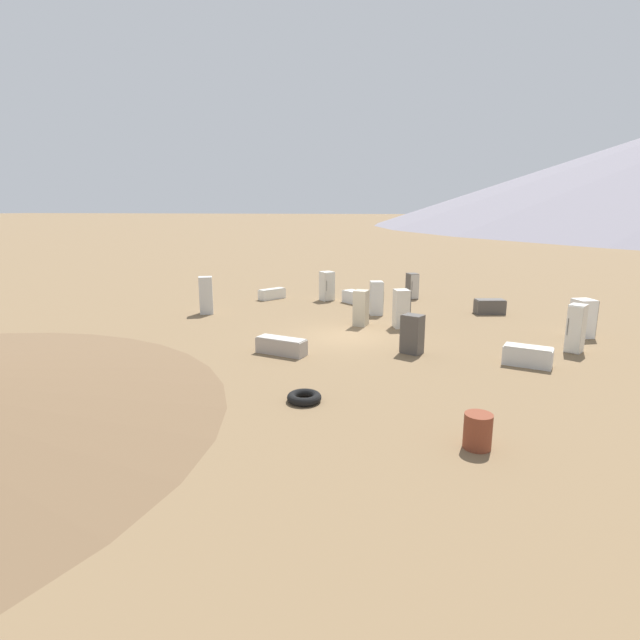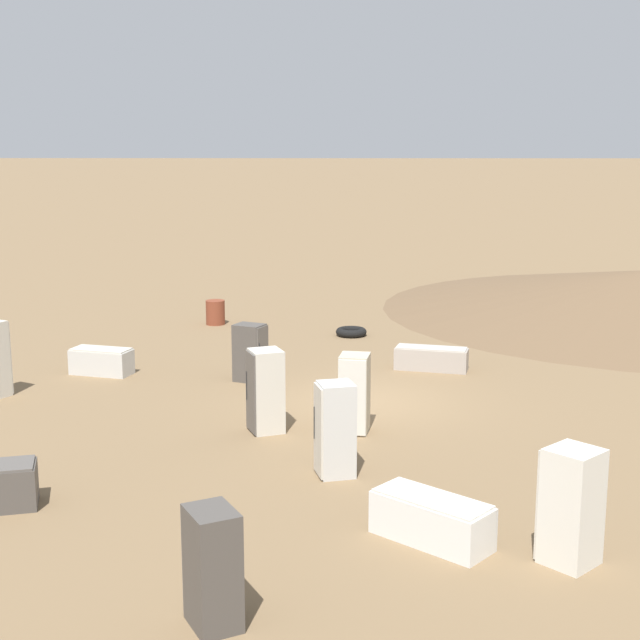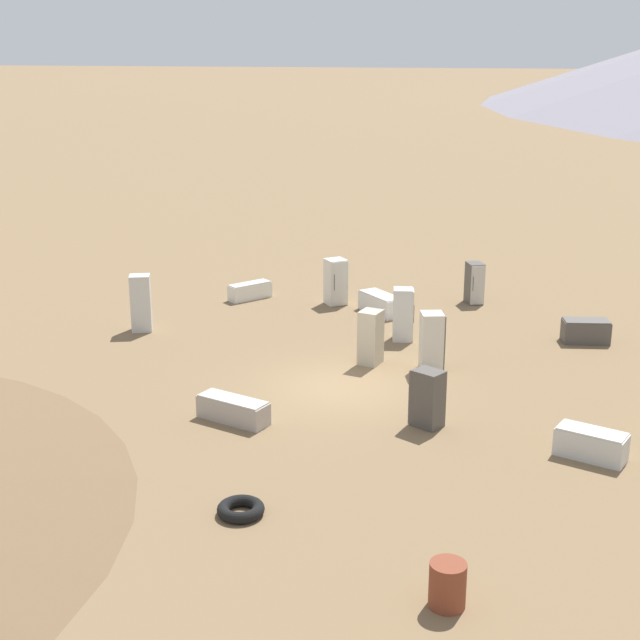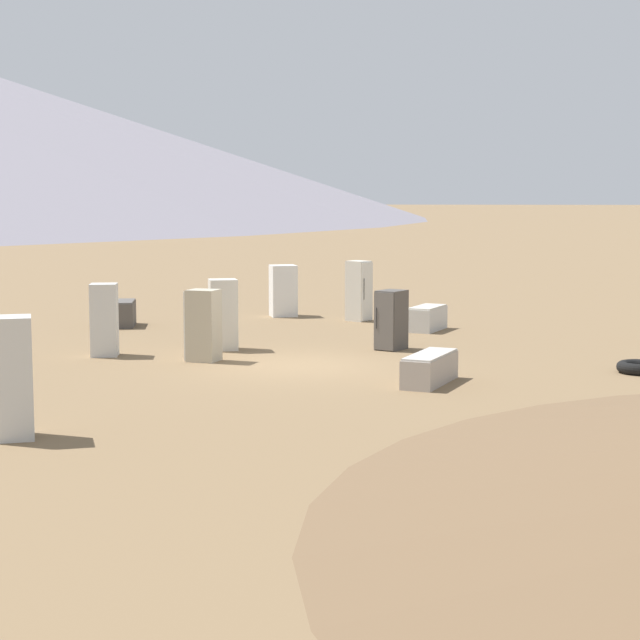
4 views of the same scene
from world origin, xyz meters
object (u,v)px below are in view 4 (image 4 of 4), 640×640
at_px(discarded_fridge_8, 203,325).
at_px(discarded_fridge_10, 391,320).
at_px(discarded_fridge_0, 104,320).
at_px(discarded_fridge_11, 427,318).
at_px(discarded_fridge_5, 12,378).
at_px(discarded_fridge_2, 223,315).
at_px(discarded_fridge_4, 122,313).
at_px(scrap_tire, 640,367).
at_px(discarded_fridge_1, 430,369).
at_px(discarded_fridge_9, 283,291).
at_px(discarded_fridge_3, 359,291).

relative_size(discarded_fridge_8, discarded_fridge_10, 1.12).
xyz_separation_m(discarded_fridge_0, discarded_fridge_11, (-6.33, 7.21, -0.52)).
bearing_deg(discarded_fridge_5, discarded_fridge_2, -29.20).
distance_m(discarded_fridge_2, discarded_fridge_11, 6.75).
height_order(discarded_fridge_4, discarded_fridge_8, discarded_fridge_8).
height_order(discarded_fridge_10, discarded_fridge_11, discarded_fridge_10).
bearing_deg(discarded_fridge_11, scrap_tire, 142.28).
bearing_deg(discarded_fridge_10, discarded_fridge_8, 56.26).
distance_m(discarded_fridge_1, discarded_fridge_4, 12.69).
xyz_separation_m(discarded_fridge_0, discarded_fridge_10, (-2.30, 6.64, -0.13)).
xyz_separation_m(discarded_fridge_5, discarded_fridge_9, (-17.77, 0.46, -0.15)).
xyz_separation_m(discarded_fridge_11, scrap_tire, (6.62, 5.15, -0.22)).
bearing_deg(discarded_fridge_0, discarded_fridge_8, -23.39).
relative_size(discarded_fridge_0, discarded_fridge_8, 1.04).
xyz_separation_m(discarded_fridge_0, discarded_fridge_9, (-9.15, 2.37, -0.05)).
distance_m(discarded_fridge_9, discarded_fridge_10, 8.06).
bearing_deg(discarded_fridge_10, discarded_fridge_3, -51.07).
height_order(discarded_fridge_4, discarded_fridge_9, discarded_fridge_9).
bearing_deg(discarded_fridge_9, discarded_fridge_2, -112.48).
relative_size(discarded_fridge_0, discarded_fridge_2, 0.99).
xyz_separation_m(discarded_fridge_3, discarded_fridge_10, (6.00, 1.69, -0.18)).
bearing_deg(discarded_fridge_8, scrap_tire, -81.52).
xyz_separation_m(discarded_fridge_1, discarded_fridge_5, (6.17, -6.07, 0.66)).
distance_m(discarded_fridge_0, discarded_fridge_2, 2.94).
relative_size(discarded_fridge_0, discarded_fridge_10, 1.17).
bearing_deg(scrap_tire, discarded_fridge_11, -142.14).
bearing_deg(discarded_fridge_11, discarded_fridge_4, 18.50).
height_order(discarded_fridge_8, discarded_fridge_11, discarded_fridge_8).
height_order(discarded_fridge_8, discarded_fridge_9, discarded_fridge_8).
bearing_deg(discarded_fridge_11, discarded_fridge_0, 55.73).
bearing_deg(discarded_fridge_5, discarded_fridge_9, -27.28).
bearing_deg(discarded_fridge_11, discarded_fridge_8, 69.61).
xyz_separation_m(discarded_fridge_1, discarded_fridge_4, (-8.15, -9.73, 0.07)).
bearing_deg(discarded_fridge_9, discarded_fridge_0, -128.12).
height_order(discarded_fridge_0, scrap_tire, discarded_fridge_0).
bearing_deg(scrap_tire, discarded_fridge_3, -139.20).
height_order(discarded_fridge_5, discarded_fridge_9, discarded_fridge_5).
xyz_separation_m(discarded_fridge_3, discarded_fridge_8, (8.66, -2.38, -0.09)).
xyz_separation_m(discarded_fridge_4, scrap_tire, (5.98, 14.10, -0.25)).
xyz_separation_m(discarded_fridge_5, scrap_tire, (-8.34, 10.44, -0.85)).
bearing_deg(discarded_fridge_3, discarded_fridge_4, -40.58).
height_order(discarded_fridge_10, scrap_tire, discarded_fridge_10).
bearing_deg(discarded_fridge_10, discarded_fridge_4, 1.12).
distance_m(discarded_fridge_4, discarded_fridge_8, 7.44).
xyz_separation_m(discarded_fridge_1, discarded_fridge_8, (-2.10, -5.43, 0.52)).
xyz_separation_m(discarded_fridge_0, discarded_fridge_1, (2.45, 7.98, -0.56)).
relative_size(discarded_fridge_3, discarded_fridge_9, 1.13).
distance_m(discarded_fridge_3, scrap_tire, 11.37).
bearing_deg(discarded_fridge_3, discarded_fridge_10, 43.88).
distance_m(discarded_fridge_5, scrap_tire, 13.39).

